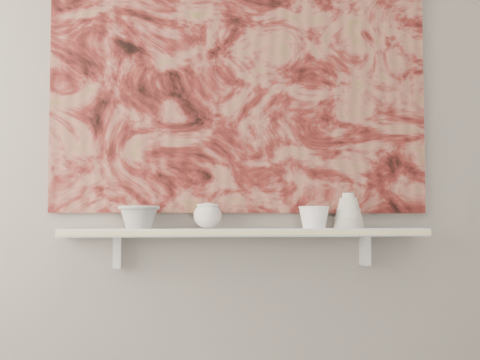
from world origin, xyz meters
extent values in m
plane|color=gray|center=(0.00, 1.60, 1.35)|extent=(3.60, 0.00, 3.60)
cube|color=silver|center=(0.00, 1.51, 0.92)|extent=(1.40, 0.18, 0.03)
cube|color=#F4E6A3|center=(0.00, 1.41, 0.92)|extent=(1.40, 0.01, 0.02)
cube|color=silver|center=(-0.49, 1.57, 0.84)|extent=(0.03, 0.06, 0.12)
cube|color=silver|center=(0.49, 1.57, 0.84)|extent=(0.03, 0.06, 0.12)
cube|color=maroon|center=(0.00, 1.59, 1.54)|extent=(1.50, 0.02, 1.10)
cube|color=black|center=(0.45, 1.57, 1.23)|extent=(0.09, 0.00, 0.08)
camera|label=1|loc=(-0.38, -1.02, 0.97)|focal=50.00mm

